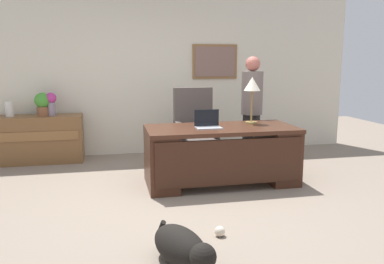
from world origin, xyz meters
TOP-DOWN VIEW (x-y plane):
  - ground_plane at (0.00, 0.00)m, footprint 12.00×12.00m
  - back_wall at (0.01, 2.60)m, footprint 7.00×0.16m
  - desk at (0.59, 0.58)m, footprint 1.92×0.89m
  - credenza at (-1.89, 2.25)m, footprint 1.31×0.50m
  - armchair at (0.46, 1.56)m, footprint 0.60×0.59m
  - person_standing at (1.29, 1.38)m, footprint 0.32×0.32m
  - dog_lying at (-0.29, -1.39)m, footprint 0.51×0.72m
  - laptop at (0.41, 0.58)m, footprint 0.32×0.22m
  - desk_lamp at (1.07, 0.80)m, footprint 0.22×0.22m
  - vase_with_flowers at (-1.69, 2.25)m, footprint 0.17×0.17m
  - vase_empty at (-2.31, 2.25)m, footprint 0.12×0.12m
  - potted_plant at (-1.82, 2.25)m, footprint 0.24×0.24m
  - dog_toy_ball at (0.14, -0.94)m, footprint 0.10×0.10m

SIDE VIEW (x-z plane):
  - ground_plane at x=0.00m, z-range 0.00..0.00m
  - dog_toy_ball at x=0.14m, z-range 0.00..0.10m
  - dog_lying at x=-0.29m, z-range 0.01..0.31m
  - credenza at x=-1.89m, z-range 0.00..0.74m
  - desk at x=0.59m, z-range 0.04..0.78m
  - armchair at x=0.46m, z-range -0.08..1.11m
  - laptop at x=0.41m, z-range 0.69..0.92m
  - person_standing at x=1.29m, z-range 0.03..1.67m
  - vase_empty at x=-2.31m, z-range 0.74..0.97m
  - potted_plant at x=-1.82m, z-range 0.76..1.12m
  - vase_with_flowers at x=-1.69m, z-range 0.77..1.13m
  - desk_lamp at x=1.07m, z-range 0.93..1.55m
  - back_wall at x=0.01m, z-range 0.00..2.70m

